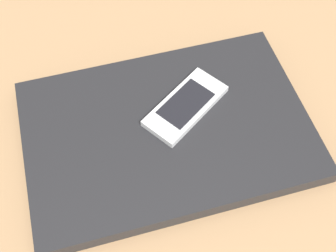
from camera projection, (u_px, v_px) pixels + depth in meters
desk_surface at (180, 180)px, 55.49cm from camera, size 120.00×80.00×3.00cm
laptop_closed at (168, 130)px, 56.48cm from camera, size 35.52×23.94×2.12cm
cell_phone_on_laptop at (186, 106)px, 56.67cm from camera, size 12.35×10.66×1.04cm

